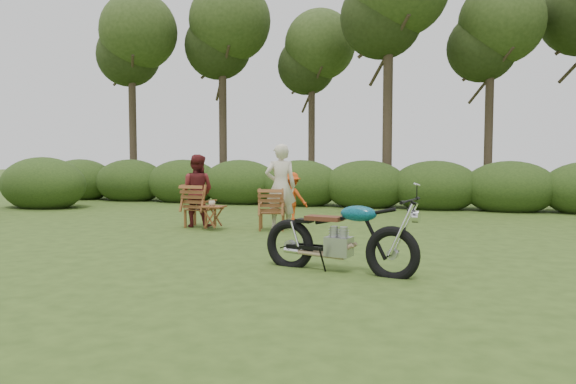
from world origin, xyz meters
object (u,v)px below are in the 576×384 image
(lawn_chair_left, at_px, (200,227))
(adult_a, at_px, (281,228))
(lawn_chair_right, at_px, (272,230))
(child, at_px, (292,223))
(cup, at_px, (212,203))
(motorcycle, at_px, (339,271))
(side_table, at_px, (213,218))
(adult_b, at_px, (197,227))

(lawn_chair_left, xyz_separation_m, adult_a, (1.74, 0.28, 0.00))
(lawn_chair_right, bearing_deg, child, -107.92)
(cup, relative_size, child, 0.12)
(motorcycle, distance_m, side_table, 4.66)
(side_table, xyz_separation_m, child, (1.23, 1.58, -0.25))
(adult_a, bearing_deg, motorcycle, 97.58)
(cup, bearing_deg, side_table, -15.35)
(lawn_chair_right, relative_size, adult_b, 0.55)
(adult_a, bearing_deg, lawn_chair_right, 48.06)
(lawn_chair_right, height_order, lawn_chair_left, lawn_chair_left)
(motorcycle, bearing_deg, child, 125.18)
(motorcycle, xyz_separation_m, lawn_chair_right, (-2.18, 3.61, 0.00))
(motorcycle, relative_size, lawn_chair_left, 2.29)
(motorcycle, relative_size, adult_b, 1.34)
(adult_a, distance_m, child, 0.94)
(adult_a, bearing_deg, cup, 5.67)
(side_table, xyz_separation_m, adult_b, (-0.55, 0.37, -0.25))
(side_table, distance_m, child, 2.02)
(cup, bearing_deg, lawn_chair_left, 141.09)
(adult_a, xyz_separation_m, adult_b, (-1.82, -0.27, 0.00))
(motorcycle, height_order, side_table, motorcycle)
(side_table, bearing_deg, adult_b, 145.94)
(adult_a, distance_m, adult_b, 1.84)
(lawn_chair_right, bearing_deg, adult_a, -126.17)
(side_table, height_order, cup, cup)
(motorcycle, bearing_deg, side_table, 147.45)
(motorcycle, xyz_separation_m, child, (-2.12, 4.81, 0.00))
(lawn_chair_right, bearing_deg, lawn_chair_left, -14.51)
(child, bearing_deg, lawn_chair_right, 95.82)
(lawn_chair_right, bearing_deg, cup, 2.51)
(lawn_chair_right, bearing_deg, motorcycle, 106.32)
(adult_b, bearing_deg, motorcycle, 135.26)
(lawn_chair_right, relative_size, adult_a, 0.48)
(lawn_chair_left, relative_size, adult_b, 0.59)
(adult_a, bearing_deg, adult_b, -12.09)
(side_table, bearing_deg, lawn_chair_right, 18.02)
(motorcycle, relative_size, adult_a, 1.18)
(motorcycle, xyz_separation_m, lawn_chair_left, (-3.82, 3.60, 0.00))
(side_table, distance_m, cup, 0.31)
(lawn_chair_left, height_order, adult_b, adult_b)
(side_table, bearing_deg, cup, 164.65)
(lawn_chair_left, xyz_separation_m, child, (1.70, 1.22, 0.00))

